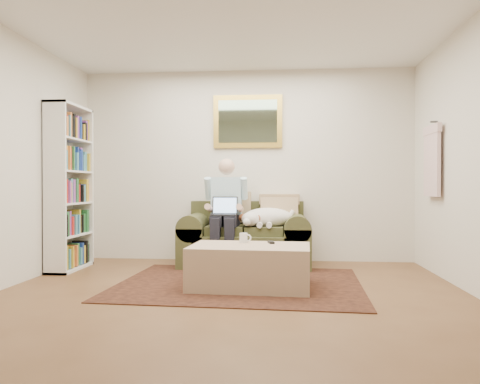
# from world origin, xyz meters

# --- Properties ---
(room_shell) EXTENTS (4.51, 5.00, 2.61)m
(room_shell) POSITION_xyz_m (0.00, 0.35, 1.30)
(room_shell) COLOR brown
(room_shell) RESTS_ON ground
(rug) EXTENTS (2.58, 2.11, 0.01)m
(rug) POSITION_xyz_m (0.04, 0.92, 0.01)
(rug) COLOR black
(rug) RESTS_ON room_shell
(sofa) EXTENTS (1.63, 0.83, 0.98)m
(sofa) POSITION_xyz_m (0.02, 2.05, 0.28)
(sofa) COLOR #444424
(sofa) RESTS_ON room_shell
(seated_man) EXTENTS (0.54, 0.77, 1.37)m
(seated_man) POSITION_xyz_m (-0.22, 1.90, 0.69)
(seated_man) COLOR #8CC9D8
(seated_man) RESTS_ON sofa
(laptop) EXTENTS (0.32, 0.25, 0.23)m
(laptop) POSITION_xyz_m (-0.22, 1.84, 0.72)
(laptop) COLOR black
(laptop) RESTS_ON seated_man
(sleeping_dog) EXTENTS (0.67, 0.42, 0.25)m
(sleeping_dog) POSITION_xyz_m (0.31, 1.97, 0.62)
(sleeping_dog) COLOR white
(sleeping_dog) RESTS_ON sofa
(ottoman) EXTENTS (1.21, 0.81, 0.43)m
(ottoman) POSITION_xyz_m (0.17, 0.74, 0.21)
(ottoman) COLOR tan
(ottoman) RESTS_ON room_shell
(coffee_mug) EXTENTS (0.08, 0.08, 0.10)m
(coffee_mug) POSITION_xyz_m (0.08, 0.95, 0.48)
(coffee_mug) COLOR white
(coffee_mug) RESTS_ON ottoman
(tv_remote) EXTENTS (0.08, 0.16, 0.02)m
(tv_remote) POSITION_xyz_m (0.37, 0.92, 0.44)
(tv_remote) COLOR black
(tv_remote) RESTS_ON ottoman
(bookshelf) EXTENTS (0.28, 0.80, 2.00)m
(bookshelf) POSITION_xyz_m (-2.10, 1.60, 1.00)
(bookshelf) COLOR white
(bookshelf) RESTS_ON room_shell
(wall_mirror) EXTENTS (0.94, 0.04, 0.72)m
(wall_mirror) POSITION_xyz_m (0.02, 2.47, 1.90)
(wall_mirror) COLOR gold
(wall_mirror) RESTS_ON room_shell
(hanging_shirt) EXTENTS (0.06, 0.52, 0.90)m
(hanging_shirt) POSITION_xyz_m (2.19, 1.60, 1.35)
(hanging_shirt) COLOR beige
(hanging_shirt) RESTS_ON room_shell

